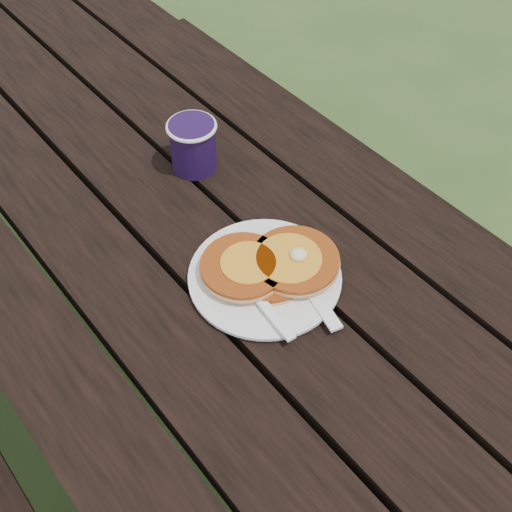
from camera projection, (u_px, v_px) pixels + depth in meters
ground at (182, 392)px, 1.71m from camera, size 60.00×60.00×0.00m
picnic_table at (168, 312)px, 1.44m from camera, size 1.36×1.80×0.75m
plate at (265, 277)px, 1.00m from camera, size 0.24×0.24×0.01m
pancake_stack at (271, 264)px, 0.99m from camera, size 0.21×0.18×0.04m
knife at (308, 286)px, 0.98m from camera, size 0.06×0.18×0.00m
fork at (271, 313)px, 0.94m from camera, size 0.05×0.16×0.01m
coffee_cup at (193, 143)px, 1.14m from camera, size 0.09×0.09×0.09m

